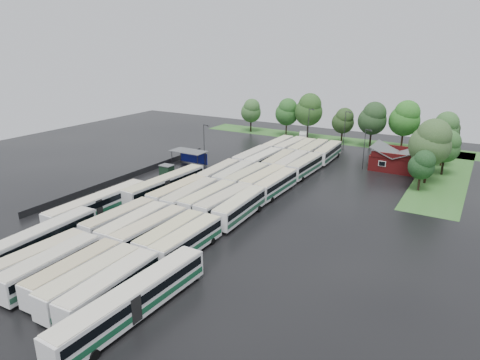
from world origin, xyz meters
The scene contains 63 objects.
ground centered at (0.00, 0.00, 0.00)m, with size 160.00×160.00×0.00m, color black.
brick_building centered at (24.00, 42.77, 1.87)m, with size 10.07×8.60×5.39m.
wash_shed centered at (-17.20, 22.02, 2.99)m, with size 8.20×4.20×3.58m.
utility_hut centered at (-16.20, 12.60, 1.32)m, with size 2.70×2.20×2.62m.
grass_strip_north centered at (2.00, 64.80, 0.01)m, with size 80.00×10.00×0.01m, color #336A27.
grass_strip_east centered at (34.00, 42.80, 0.01)m, with size 10.00×50.00×0.01m, color #336A27.
west_fence centered at (-22.20, 8.00, 0.60)m, with size 0.10×50.00×1.20m, color #2D2D30.
bus_r0c0 centered at (-4.21, -25.97, 1.95)m, with size 3.17×12.86×3.55m.
bus_r0c1 centered at (-1.36, -26.30, 2.00)m, with size 3.29×13.17×3.64m.
bus_r0c2 centered at (2.10, -25.80, 1.94)m, with size 3.09×12.75×3.53m.
bus_r0c3 centered at (5.28, -26.11, 2.02)m, with size 3.02×13.27×3.68m.
bus_r0c4 centered at (8.24, -26.03, 2.02)m, with size 3.40×13.33×3.68m.
bus_r1c0 centered at (-4.52, -12.26, 1.96)m, with size 2.97×12.84×3.56m.
bus_r1c1 centered at (-1.13, -12.73, 1.98)m, with size 3.26×13.02×3.60m.
bus_r1c2 centered at (2.00, -12.69, 1.99)m, with size 2.99×13.04×3.62m.
bus_r1c3 centered at (5.40, -12.54, 1.94)m, with size 2.99×12.71×3.52m.
bus_r1c4 centered at (8.37, -12.67, 1.96)m, with size 2.78×12.80×3.56m.
bus_r2c0 centered at (-4.22, 1.31, 2.04)m, with size 3.19×13.42×3.72m.
bus_r2c1 centered at (-1.23, 0.90, 2.05)m, with size 3.38×13.48×3.72m.
bus_r2c2 centered at (1.98, 1.54, 2.00)m, with size 3.11×13.14×3.64m.
bus_r2c3 centered at (5.33, 1.44, 2.04)m, with size 3.42×13.42×3.70m.
bus_r2c4 centered at (8.36, 1.18, 2.02)m, with size 3.37×13.29×3.67m.
bus_r3c0 centered at (-4.55, 14.89, 1.95)m, with size 3.22×12.83×3.54m.
bus_r3c1 centered at (-1.17, 15.10, 1.96)m, with size 3.28×12.89×3.56m.
bus_r3c2 centered at (1.87, 15.04, 1.97)m, with size 2.95×12.93×3.59m.
bus_r3c3 centered at (5.38, 15.01, 2.04)m, with size 3.34×13.44×3.71m.
bus_r3c4 centered at (8.22, 14.61, 1.96)m, with size 2.86×12.86×3.57m.
bus_r4c0 centered at (-4.47, 28.46, 2.02)m, with size 2.84×13.23×3.68m.
bus_r4c1 centered at (-1.38, 28.18, 1.99)m, with size 2.87×13.00×3.61m.
bus_r4c2 centered at (2.17, 28.57, 1.95)m, with size 3.23×12.87×3.55m.
bus_r4c3 centered at (5.28, 28.23, 2.03)m, with size 3.08×13.33×3.70m.
bus_r4c4 centered at (8.34, 28.49, 1.99)m, with size 3.02×13.04×3.61m.
bus_r5c0 centered at (-4.51, 42.13, 1.98)m, with size 2.87×12.93×3.59m.
bus_r5c1 centered at (-1.09, 42.24, 2.01)m, with size 3.12×13.19×3.65m.
bus_r5c2 centered at (1.92, 42.25, 1.94)m, with size 3.02×12.72×3.52m.
bus_r5c3 centered at (5.17, 41.93, 2.03)m, with size 3.10×13.32×3.69m.
bus_r5c4 centered at (8.59, 42.11, 2.02)m, with size 3.26×13.27×3.67m.
artic_bus_west_a centered at (-8.99, -23.15, 1.98)m, with size 3.70×19.34×3.57m.
artic_bus_west_b centered at (-9.22, 3.96, 2.00)m, with size 3.48×19.49×3.60m.
artic_bus_west_c centered at (-12.25, -9.37, 1.99)m, with size 2.88×19.34×3.59m.
artic_bus_east centered at (12.02, -26.60, 2.07)m, with size 3.27×20.13×3.72m.
minibus centered at (-4.74, 58.99, 1.30)m, with size 3.78×5.74×2.35m.
tree_north_0 centered at (-23.74, 62.68, 6.67)m, with size 6.26×6.26×10.37m.
tree_north_1 centered at (-11.46, 62.43, 7.30)m, with size 6.85×6.85×11.34m.
tree_north_2 centered at (-4.60, 62.36, 8.51)m, with size 7.98×7.98×13.22m.
tree_north_3 centered at (6.00, 61.32, 6.44)m, with size 6.05×6.05×10.01m.
tree_north_4 centered at (14.04, 60.65, 7.91)m, with size 7.42×7.42×12.30m.
tree_north_5 centered at (21.83, 62.19, 8.39)m, with size 7.87×7.87×13.04m.
tree_north_6 centered at (32.44, 63.43, 5.64)m, with size 5.30×5.30×8.77m.
tree_east_0 centered at (31.02, 30.34, 5.18)m, with size 4.89×4.87×8.06m.
tree_east_1 centered at (31.43, 35.64, 8.50)m, with size 7.98×7.98×13.21m.
tree_east_2 centered at (33.68, 43.76, 6.26)m, with size 5.88×5.88×9.74m.
tree_east_3 centered at (32.63, 51.02, 5.53)m, with size 5.19×5.19×8.60m.
tree_east_4 centered at (31.54, 59.97, 7.24)m, with size 6.80×6.80×11.25m.
lamp_post_ne centered at (17.91, 39.02, 5.26)m, with size 1.40×0.27×9.07m.
lamp_post_nw centered at (-14.05, 23.51, 5.57)m, with size 1.48×0.29×9.59m.
lamp_post_back_w centered at (-1.48, 54.86, 5.78)m, with size 1.53×0.30×9.96m.
lamp_post_back_e centered at (8.69, 54.37, 5.88)m, with size 1.56×0.30×10.13m.
puddle_0 centered at (-1.81, -22.70, 0.00)m, with size 4.40×4.40×0.01m, color black.
puddle_1 centered at (5.30, -24.16, 0.00)m, with size 2.53×2.53×0.01m, color black.
puddle_2 centered at (-7.78, 1.20, 0.00)m, with size 7.53×7.53×0.01m, color black.
puddle_3 centered at (4.14, -0.66, 0.00)m, with size 4.44×4.44×0.01m, color black.
puddle_4 centered at (12.18, -16.88, 0.00)m, with size 2.84×2.84×0.01m, color black.
Camera 1 is at (40.55, -53.59, 27.41)m, focal length 32.00 mm.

